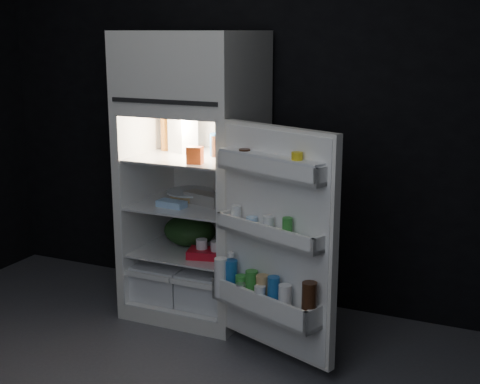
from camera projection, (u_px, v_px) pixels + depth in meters
The scene contains 16 objects.
wall_back at pixel (262, 99), 4.32m from camera, with size 4.00×0.00×2.70m, color black.
refrigerator at pixel (196, 165), 4.19m from camera, with size 0.76×0.71×1.78m.
fridge_door at pixel (273, 245), 3.51m from camera, with size 0.74×0.43×1.22m.
milk_jug at pixel (183, 133), 4.23m from camera, with size 0.14×0.14×0.24m, color white.
mayo_jar at pixel (218, 145), 4.10m from camera, with size 0.10×0.10×0.14m, color #1E5BA4.
jam_jar at pixel (219, 146), 4.09m from camera, with size 0.10×0.10×0.13m, color #321A0E.
amber_bottle at pixel (167, 133), 4.30m from camera, with size 0.08×0.08×0.22m, color #AF621C.
small_carton at pixel (195, 155), 3.87m from camera, with size 0.09×0.07×0.10m, color #D14A18.
egg_carton at pixel (204, 199), 4.16m from camera, with size 0.26×0.10×0.07m, color gray.
pie at pixel (190, 195), 4.30m from camera, with size 0.26×0.26×0.04m, color tan.
flat_package at pixel (172, 204), 4.09m from camera, with size 0.18×0.09×0.04m, color #98C2EC.
wrapped_pkg at pixel (231, 198), 4.22m from camera, with size 0.13×0.11×0.05m, color beige.
produce_bag at pixel (190, 231), 4.30m from camera, with size 0.34×0.29×0.20m, color #193815.
yogurt_tray at pixel (210, 254), 4.08m from camera, with size 0.27×0.15×0.05m, color red.
small_can_red at pixel (236, 237), 4.35m from camera, with size 0.07×0.07×0.09m, color red.
small_can_silver at pixel (231, 241), 4.27m from camera, with size 0.06×0.06×0.09m, color #BCBBC0.
Camera 1 is at (1.67, -2.31, 1.79)m, focal length 50.00 mm.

